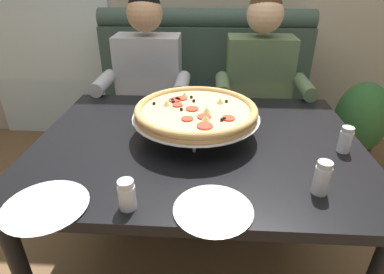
% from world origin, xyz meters
% --- Properties ---
extents(ground_plane, '(16.00, 16.00, 0.00)m').
position_xyz_m(ground_plane, '(0.00, 0.00, 0.00)').
color(ground_plane, brown).
extents(booth_bench, '(1.54, 0.78, 1.13)m').
position_xyz_m(booth_bench, '(0.00, 0.97, 0.40)').
color(booth_bench, '#384C42').
rests_on(booth_bench, ground_plane).
extents(dining_table, '(1.33, 1.00, 0.75)m').
position_xyz_m(dining_table, '(0.00, 0.00, 0.67)').
color(dining_table, black).
rests_on(dining_table, ground_plane).
extents(diner_left, '(0.54, 0.64, 1.27)m').
position_xyz_m(diner_left, '(-0.35, 0.70, 0.71)').
color(diner_left, '#2D3342').
rests_on(diner_left, ground_plane).
extents(diner_right, '(0.54, 0.64, 1.27)m').
position_xyz_m(diner_right, '(0.35, 0.70, 0.71)').
color(diner_right, '#2D3342').
rests_on(diner_right, ground_plane).
extents(pizza, '(0.52, 0.52, 0.14)m').
position_xyz_m(pizza, '(-0.01, 0.05, 0.86)').
color(pizza, silver).
rests_on(pizza, dining_table).
extents(shaker_pepper_flakes, '(0.05, 0.05, 0.10)m').
position_xyz_m(shaker_pepper_flakes, '(0.57, -0.05, 0.79)').
color(shaker_pepper_flakes, white).
rests_on(shaker_pepper_flakes, dining_table).
extents(shaker_parmesan, '(0.05, 0.05, 0.11)m').
position_xyz_m(shaker_parmesan, '(0.40, -0.32, 0.80)').
color(shaker_parmesan, white).
rests_on(shaker_parmesan, dining_table).
extents(shaker_oregano, '(0.05, 0.05, 0.10)m').
position_xyz_m(shaker_oregano, '(-0.19, -0.43, 0.79)').
color(shaker_oregano, white).
rests_on(shaker_oregano, dining_table).
extents(plate_near_left, '(0.25, 0.25, 0.02)m').
position_xyz_m(plate_near_left, '(-0.43, -0.44, 0.76)').
color(plate_near_left, white).
rests_on(plate_near_left, dining_table).
extents(plate_near_right, '(0.24, 0.24, 0.02)m').
position_xyz_m(plate_near_right, '(0.06, -0.43, 0.76)').
color(plate_near_right, white).
rests_on(plate_near_right, dining_table).
extents(patio_chair, '(0.40, 0.40, 0.86)m').
position_xyz_m(patio_chair, '(-1.30, 2.38, 0.52)').
color(patio_chair, black).
rests_on(patio_chair, ground_plane).
extents(potted_plant, '(0.36, 0.36, 0.70)m').
position_xyz_m(potted_plant, '(1.12, 0.96, 0.39)').
color(potted_plant, brown).
rests_on(potted_plant, ground_plane).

